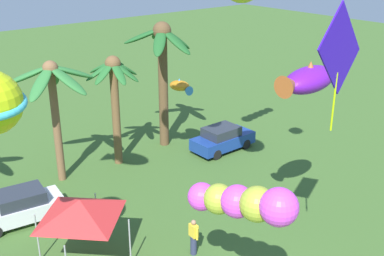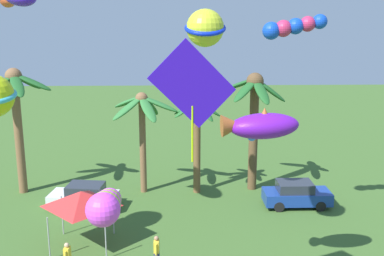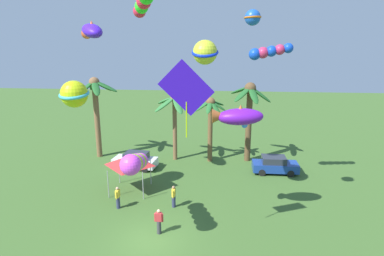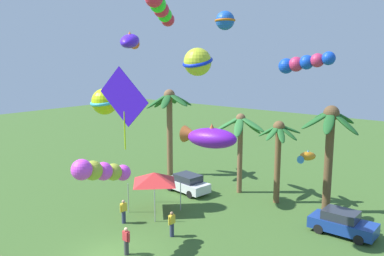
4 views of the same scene
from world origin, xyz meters
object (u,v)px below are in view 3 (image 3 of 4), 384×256
festival_tent (130,161)px  palm_tree_2 (95,98)px  palm_tree_1 (250,105)px  kite_fish_7 (245,122)px  palm_tree_3 (210,115)px  kite_ball_3 (74,94)px  kite_tube_5 (135,163)px  kite_tube_8 (269,52)px  parked_car_0 (135,160)px  kite_tube_2 (144,0)px  parked_car_1 (275,165)px  kite_fish_6 (92,31)px  kite_fish_1 (237,116)px  kite_ball_4 (253,17)px  kite_diamond_9 (186,89)px  spectator_1 (174,196)px  spectator_2 (118,197)px  spectator_0 (159,221)px  palm_tree_0 (175,110)px  kite_ball_0 (205,52)px

festival_tent → palm_tree_2: bearing=125.6°
palm_tree_1 → kite_fish_7: size_ratio=4.06×
palm_tree_3 → festival_tent: size_ratio=2.18×
kite_ball_3 → kite_tube_5: 7.63m
palm_tree_2 → kite_tube_8: size_ratio=2.58×
festival_tent → parked_car_0: bearing=100.5°
parked_car_0 → kite_tube_2: 14.37m
parked_car_1 → kite_fish_6: kite_fish_6 is taller
kite_tube_5 → kite_fish_1: bearing=22.1°
kite_ball_3 → kite_fish_7: (11.95, 6.84, -3.34)m
kite_fish_6 → kite_tube_8: 12.47m
parked_car_0 → kite_tube_8: 15.01m
palm_tree_1 → kite_ball_4: size_ratio=5.70×
kite_tube_2 → kite_diamond_9: bearing=-61.0°
festival_tent → kite_ball_4: size_ratio=2.15×
parked_car_1 → kite_tube_2: kite_tube_2 is taller
spectator_1 → kite_tube_8: (6.41, 3.53, 9.68)m
festival_tent → kite_tube_2: (1.83, -1.07, 11.23)m
palm_tree_1 → spectator_1: bearing=-120.3°
palm_tree_3 → kite_tube_8: 9.35m
parked_car_0 → festival_tent: 4.95m
kite_ball_4 → kite_fish_7: (0.46, 8.90, -8.03)m
kite_tube_5 → kite_ball_3: bearing=139.0°
palm_tree_3 → kite_tube_5: (-3.60, -13.34, 0.23)m
spectator_2 → kite_ball_3: size_ratio=0.75×
spectator_1 → kite_fish_7: (5.19, 7.44, 3.60)m
spectator_0 → spectator_2: (-3.40, 2.77, 0.00)m
palm_tree_0 → festival_tent: size_ratio=2.25×
palm_tree_1 → kite_tube_5: bearing=-117.5°
palm_tree_1 → kite_tube_2: bearing=-131.4°
kite_ball_3 → palm_tree_3: bearing=44.5°
spectator_2 → kite_tube_8: (10.20, 4.06, 9.68)m
palm_tree_1 → spectator_2: palm_tree_1 is taller
palm_tree_3 → kite_ball_0: bearing=-90.3°
palm_tree_1 → kite_tube_2: size_ratio=2.22×
palm_tree_0 → kite_tube_5: 13.48m
kite_tube_8 → kite_diamond_9: (-4.96, -8.30, -1.55)m
kite_ball_0 → kite_fish_6: size_ratio=0.56×
palm_tree_2 → kite_fish_7: size_ratio=4.26×
palm_tree_3 → kite_tube_8: size_ratio=2.02×
kite_tube_8 → kite_ball_4: bearing=-108.5°
spectator_1 → kite_fish_6: size_ratio=0.54×
spectator_1 → kite_fish_1: size_ratio=0.52×
spectator_2 → kite_fish_1: 10.08m
festival_tent → spectator_1: bearing=-31.4°
festival_tent → kite_fish_6: kite_fish_6 is taller
kite_ball_4 → spectator_2: bearing=173.8°
palm_tree_1 → kite_ball_3: kite_ball_3 is taller
kite_tube_8 → spectator_2: bearing=-158.3°
spectator_1 → kite_diamond_9: 9.54m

